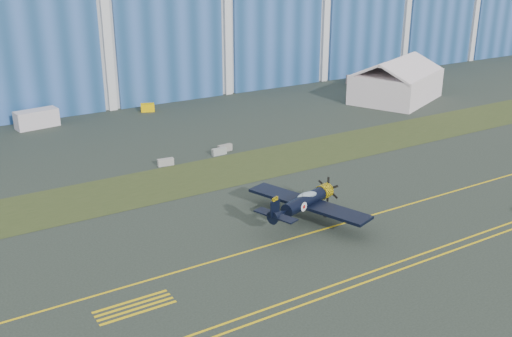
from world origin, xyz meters
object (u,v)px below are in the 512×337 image
tent (397,79)px  warbird (304,202)px  shipping_container (37,119)px  tug (148,108)px

tent → warbird: bearing=-167.1°
tent → shipping_container: 60.08m
tent → tug: tent is taller
warbird → shipping_container: warbird is taller
shipping_container → warbird: bearing=-80.8°
warbird → tug: (3.02, 48.05, -1.58)m
warbird → tug: warbird is taller
tug → tent: bearing=-1.0°
warbird → tent: bearing=18.2°
warbird → shipping_container: (-14.65, 47.92, -0.88)m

